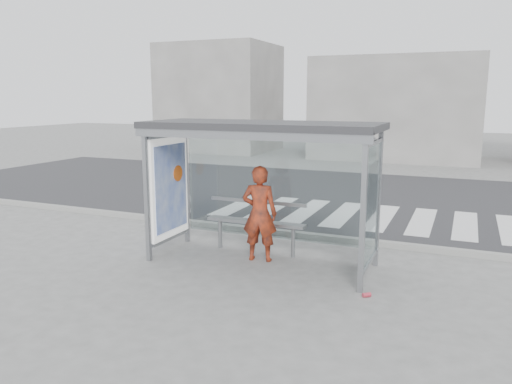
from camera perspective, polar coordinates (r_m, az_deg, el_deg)
ground at (r=9.43m, az=0.54°, el=-8.10°), size 80.00×80.00×0.00m
road at (r=15.92m, az=10.23°, el=-0.43°), size 30.00×10.00×0.01m
curb at (r=11.16m, az=4.38°, el=-4.80°), size 30.00×0.18×0.12m
crosswalk at (r=13.32m, az=12.00°, el=-2.69°), size 7.55×3.00×0.00m
bus_shelter at (r=9.19m, az=-1.44°, el=4.10°), size 4.25×1.65×2.62m
building_left at (r=29.47m, az=-4.11°, el=10.65°), size 6.00×5.00×6.00m
building_center at (r=26.47m, az=15.83°, el=9.18°), size 8.00×5.00×5.00m
person at (r=9.34m, az=0.41°, el=-2.48°), size 0.72×0.54×1.82m
bench at (r=9.90m, az=-0.02°, el=-3.47°), size 2.03×0.25×1.05m
soda_can at (r=8.08m, az=12.53°, el=-11.41°), size 0.15×0.14×0.07m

